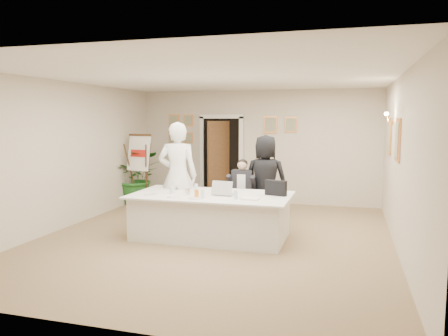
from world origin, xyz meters
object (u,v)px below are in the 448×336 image
seated_man (242,191)px  flip_chart (142,174)px  standing_man (178,176)px  oj_glass (197,194)px  laptop_bag (276,188)px  conference_table (211,216)px  potted_palm (137,177)px  laptop (224,187)px  steel_jug (188,192)px  standing_woman (265,180)px  paper_stack (250,199)px

seated_man → flip_chart: bearing=173.4°
standing_man → oj_glass: standing_man is taller
standing_man → laptop_bag: (1.93, -0.29, -0.11)m
conference_table → potted_palm: 3.69m
laptop → steel_jug: (-0.60, -0.19, -0.08)m
seated_man → steel_jug: 1.49m
flip_chart → potted_palm: bearing=135.7°
standing_woman → oj_glass: size_ratio=13.70×
potted_palm → standing_man: bearing=-46.5°
seated_man → flip_chart: 2.94m
flip_chart → conference_table: bearing=-42.2°
seated_man → laptop_bag: (0.84, -0.97, 0.25)m
flip_chart → standing_man: size_ratio=0.83×
standing_woman → steel_jug: standing_woman is taller
conference_table → standing_woman: standing_woman is taller
standing_man → steel_jug: 0.81m
potted_palm → oj_glass: 3.86m
steel_jug → standing_man: bearing=124.8°
laptop_bag → paper_stack: laptop_bag is taller
flip_chart → standing_woman: size_ratio=0.95×
potted_palm → steel_jug: 3.55m
conference_table → steel_jug: 0.59m
seated_man → laptop: seated_man is taller
steel_jug → laptop: bearing=17.5°
standing_man → steel_jug: (0.45, -0.65, -0.19)m
paper_stack → conference_table: bearing=159.0°
steel_jug → laptop_bag: bearing=13.7°
laptop_bag → steel_jug: (-1.48, -0.36, -0.08)m
potted_palm → laptop: size_ratio=3.45×
seated_man → paper_stack: seated_man is taller
flip_chart → standing_man: 2.41m
conference_table → seated_man: size_ratio=2.12×
potted_palm → oj_glass: size_ratio=10.12×
standing_woman → laptop_bag: 1.12m
seated_man → oj_glass: 1.60m
flip_chart → laptop: size_ratio=4.45×
laptop_bag → paper_stack: 0.61m
conference_table → flip_chart: size_ratio=1.64×
seated_man → laptop: (-0.04, -1.14, 0.26)m
seated_man → flip_chart: flip_chart is taller
seated_man → potted_palm: bearing=170.9°
conference_table → steel_jug: steel_jug is taller
seated_man → paper_stack: (0.50, -1.47, 0.13)m
potted_palm → laptop_bag: bearing=-30.9°
conference_table → paper_stack: (0.78, -0.30, 0.40)m
flip_chart → steel_jug: size_ratio=15.41×
paper_stack → laptop: bearing=149.3°
potted_palm → paper_stack: size_ratio=4.54×
seated_man → laptop_bag: seated_man is taller
conference_table → standing_man: standing_man is taller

